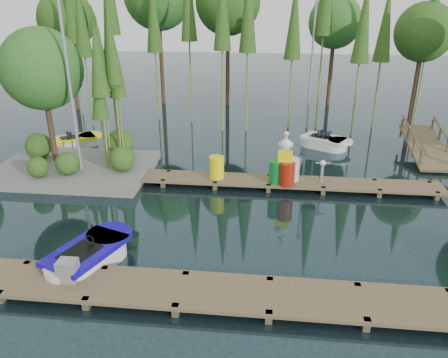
# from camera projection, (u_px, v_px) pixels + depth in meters

# --- Properties ---
(ground_plane) EXTENTS (90.00, 90.00, 0.00)m
(ground_plane) POSITION_uv_depth(u_px,v_px,m) (208.00, 214.00, 14.83)
(ground_plane) COLOR #1F343A
(near_dock) EXTENTS (18.00, 1.50, 0.50)m
(near_dock) POSITION_uv_depth(u_px,v_px,m) (181.00, 290.00, 10.61)
(near_dock) COLOR brown
(near_dock) RESTS_ON ground
(far_dock) EXTENTS (15.00, 1.20, 0.50)m
(far_dock) POSITION_uv_depth(u_px,v_px,m) (243.00, 180.00, 16.92)
(far_dock) COLOR brown
(far_dock) RESTS_ON ground
(island) EXTENTS (6.20, 4.20, 6.75)m
(island) POSITION_uv_depth(u_px,v_px,m) (61.00, 96.00, 17.24)
(island) COLOR slate
(island) RESTS_ON ground
(tree_screen) EXTENTS (34.42, 18.53, 10.31)m
(tree_screen) POSITION_uv_depth(u_px,v_px,m) (197.00, 11.00, 22.35)
(tree_screen) COLOR #432C1C
(tree_screen) RESTS_ON ground
(lamp_island) EXTENTS (0.30, 0.30, 7.25)m
(lamp_island) POSITION_uv_depth(u_px,v_px,m) (68.00, 72.00, 16.02)
(lamp_island) COLOR gray
(lamp_island) RESTS_ON ground
(lamp_rear) EXTENTS (0.30, 0.30, 7.25)m
(lamp_rear) POSITION_uv_depth(u_px,v_px,m) (313.00, 49.00, 22.83)
(lamp_rear) COLOR gray
(lamp_rear) RESTS_ON ground
(ramp) EXTENTS (1.50, 3.94, 1.49)m
(ramp) POSITION_uv_depth(u_px,v_px,m) (426.00, 146.00, 19.63)
(ramp) COLOR brown
(ramp) RESTS_ON ground
(boat_blue) EXTENTS (2.20, 3.12, 0.96)m
(boat_blue) POSITION_uv_depth(u_px,v_px,m) (89.00, 257.00, 11.88)
(boat_blue) COLOR white
(boat_blue) RESTS_ON ground
(boat_yellow_far) EXTENTS (2.63, 2.34, 1.23)m
(boat_yellow_far) POSITION_uv_depth(u_px,v_px,m) (75.00, 142.00, 21.28)
(boat_yellow_far) COLOR white
(boat_yellow_far) RESTS_ON ground
(boat_white_far) EXTENTS (2.80, 2.29, 1.21)m
(boat_white_far) POSITION_uv_depth(u_px,v_px,m) (324.00, 142.00, 21.15)
(boat_white_far) COLOR white
(boat_white_far) RESTS_ON ground
(utility_cabinet) EXTENTS (0.47, 0.39, 0.57)m
(utility_cabinet) POSITION_uv_depth(u_px,v_px,m) (68.00, 271.00, 10.77)
(utility_cabinet) COLOR gray
(utility_cabinet) RESTS_ON near_dock
(yellow_barrel) EXTENTS (0.58, 0.58, 0.86)m
(yellow_barrel) POSITION_uv_depth(u_px,v_px,m) (217.00, 167.00, 16.83)
(yellow_barrel) COLOR #FFF00D
(yellow_barrel) RESTS_ON far_dock
(drum_cluster) EXTENTS (1.15, 1.05, 1.98)m
(drum_cluster) POSITION_uv_depth(u_px,v_px,m) (285.00, 168.00, 16.36)
(drum_cluster) COLOR #0D7526
(drum_cluster) RESTS_ON far_dock
(seagull_post) EXTENTS (0.55, 0.30, 0.88)m
(seagull_post) POSITION_uv_depth(u_px,v_px,m) (322.00, 167.00, 16.36)
(seagull_post) COLOR gray
(seagull_post) RESTS_ON far_dock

